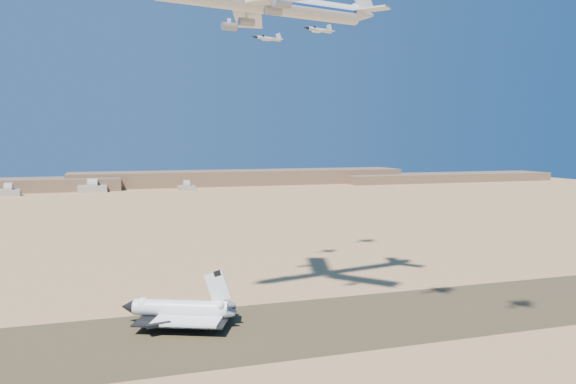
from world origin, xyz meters
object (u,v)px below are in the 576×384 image
object	(u,v)px
crew_a	(207,328)
crew_c	(212,330)
carrier_747	(258,2)
chase_jet_d	(268,38)
crew_b	(207,327)
chase_jet_e	(319,30)
shuttle	(180,310)

from	to	relation	value
crew_a	crew_c	distance (m)	2.09
carrier_747	crew_a	world-z (taller)	carrier_747
chase_jet_d	crew_c	bearing A→B (deg)	-137.24
carrier_747	crew_a	distance (m)	99.70
carrier_747	crew_b	bearing A→B (deg)	-163.31
carrier_747	chase_jet_e	xyz separation A→B (m)	(43.66, 61.37, 5.54)
crew_a	chase_jet_e	distance (m)	140.38
shuttle	crew_b	xyz separation A→B (m)	(7.09, -6.88, -3.82)
carrier_747	chase_jet_d	size ratio (longest dim) A/B	6.10
crew_c	crew_b	bearing A→B (deg)	-34.66
carrier_747	crew_a	xyz separation A→B (m)	(-18.92, -10.89, -97.28)
carrier_747	crew_c	world-z (taller)	carrier_747
shuttle	crew_a	size ratio (longest dim) A/B	22.29
shuttle	crew_a	bearing A→B (deg)	-25.87
crew_a	carrier_747	bearing A→B (deg)	-53.00
chase_jet_d	crew_b	bearing A→B (deg)	-139.05
shuttle	chase_jet_e	world-z (taller)	chase_jet_e
crew_b	chase_jet_e	xyz separation A→B (m)	(62.20, 71.43, 102.82)
crew_b	crew_c	distance (m)	2.63
shuttle	carrier_747	bearing A→B (deg)	30.12
carrier_747	chase_jet_d	distance (m)	47.43
crew_a	crew_b	world-z (taller)	crew_a
crew_a	crew_b	size ratio (longest dim) A/B	1.00
crew_a	shuttle	bearing A→B (deg)	48.17
carrier_747	chase_jet_d	xyz separation A→B (m)	(15.87, 44.63, -2.45)
shuttle	chase_jet_e	size ratio (longest dim) A/B	2.23
shuttle	chase_jet_d	distance (m)	110.87
crew_a	chase_jet_d	bearing A→B (deg)	-24.99
carrier_747	crew_a	bearing A→B (deg)	-161.88
carrier_747	crew_c	xyz separation A→B (m)	(-17.62, -12.53, -97.24)
chase_jet_e	carrier_747	bearing A→B (deg)	-146.74
carrier_747	shuttle	bearing A→B (deg)	175.27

